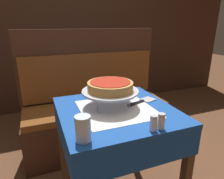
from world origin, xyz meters
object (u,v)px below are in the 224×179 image
pepper_shaker (161,121)px  water_glass_near (83,129)px  booth_bench (96,115)px  deep_dish_pizza (110,86)px  dining_table_front (116,125)px  pizza_server (142,101)px  salt_shaker (153,123)px  dining_table_rear (77,72)px  condiment_caddy (81,60)px  pizza_pan_stand (110,92)px

pepper_shaker → water_glass_near: bearing=174.4°
booth_bench → deep_dish_pizza: booth_bench is taller
dining_table_front → water_glass_near: size_ratio=6.31×
pizza_server → salt_shaker: 0.39m
dining_table_rear → dining_table_front: bearing=-93.0°
dining_table_rear → condiment_caddy: (0.06, -0.02, 0.17)m
salt_shaker → pepper_shaker: (0.05, 0.00, 0.00)m
booth_bench → dining_table_rear: bearing=90.9°
dining_table_front → pizza_server: size_ratio=3.20×
pizza_server → salt_shaker: salt_shaker is taller
dining_table_rear → condiment_caddy: size_ratio=4.61×
dining_table_rear → water_glass_near: water_glass_near is taller
pizza_pan_stand → pizza_server: 0.25m
salt_shaker → condiment_caddy: 1.93m
water_glass_near → condiment_caddy: condiment_caddy is taller
salt_shaker → dining_table_rear: bearing=89.5°
pizza_server → water_glass_near: water_glass_near is taller
dining_table_front → booth_bench: (0.10, 0.80, -0.30)m
water_glass_near → pizza_server: bearing=33.4°
deep_dish_pizza → water_glass_near: 0.43m
water_glass_near → deep_dish_pizza: bearing=51.9°
pizza_pan_stand → water_glass_near: water_glass_near is taller
deep_dish_pizza → salt_shaker: 0.39m
deep_dish_pizza → pepper_shaker: (0.14, -0.37, -0.10)m
dining_table_rear → pepper_shaker: 1.95m
water_glass_near → pepper_shaker: 0.40m
pizza_pan_stand → condiment_caddy: condiment_caddy is taller
booth_bench → pepper_shaker: size_ratio=17.24×
booth_bench → pizza_pan_stand: 0.92m
salt_shaker → booth_bench: bearing=88.4°
pizza_pan_stand → pepper_shaker: pizza_pan_stand is taller
booth_bench → pizza_pan_stand: bearing=-99.1°
booth_bench → pepper_shaker: booth_bench is taller
booth_bench → deep_dish_pizza: 0.95m
pepper_shaker → condiment_caddy: 1.93m
dining_table_front → pizza_pan_stand: pizza_pan_stand is taller
dining_table_rear → condiment_caddy: bearing=-15.9°
pizza_server → pepper_shaker: pepper_shaker is taller
booth_bench → condiment_caddy: bearing=86.9°
condiment_caddy → pizza_server: bearing=-87.6°
dining_table_rear → deep_dish_pizza: size_ratio=2.67×
dining_table_front → water_glass_near: water_glass_near is taller
dining_table_rear → deep_dish_pizza: bearing=-93.9°
dining_table_rear → booth_bench: (0.01, -0.82, -0.29)m
deep_dish_pizza → water_glass_near: bearing=-128.1°
pizza_pan_stand → booth_bench: bearing=80.9°
condiment_caddy → salt_shaker: bearing=-92.2°
dining_table_rear → water_glass_near: 1.95m
dining_table_rear → condiment_caddy: 0.18m
deep_dish_pizza → condiment_caddy: deep_dish_pizza is taller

